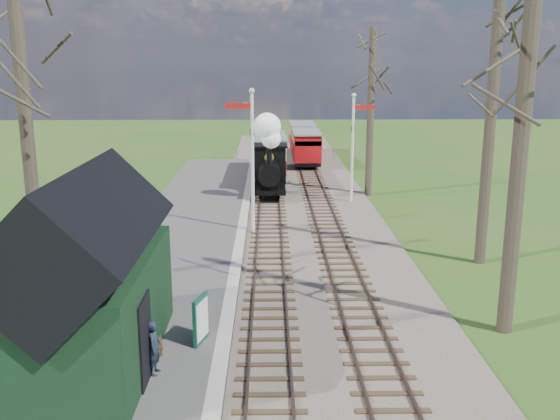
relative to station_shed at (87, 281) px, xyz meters
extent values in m
ellipsoid|color=#385B23|center=(-20.70, 56.00, -17.03)|extent=(57.60, 36.00, 16.20)
ellipsoid|color=#385B23|center=(14.30, 61.00, -20.31)|extent=(70.40, 44.00, 19.80)
ellipsoid|color=#385B23|center=(-3.70, 66.00, -18.67)|extent=(64.00, 40.00, 18.00)
cube|color=brown|center=(5.60, 18.00, -2.22)|extent=(8.00, 60.00, 0.10)
cube|color=brown|center=(3.80, 18.00, -2.13)|extent=(0.07, 60.00, 0.12)
cube|color=brown|center=(4.80, 18.00, -2.13)|extent=(0.07, 60.00, 0.12)
cube|color=#38281C|center=(4.30, 18.00, -2.17)|extent=(1.60, 60.00, 0.09)
cube|color=brown|center=(6.40, 18.00, -2.13)|extent=(0.07, 60.00, 0.12)
cube|color=brown|center=(7.40, 18.00, -2.13)|extent=(0.07, 60.00, 0.12)
cube|color=#38281C|center=(6.90, 18.00, -2.17)|extent=(1.60, 60.00, 0.09)
cube|color=#474442|center=(0.80, 10.00, -2.17)|extent=(5.00, 44.00, 0.20)
cube|color=#B2AD9E|center=(3.10, 10.00, -2.16)|extent=(0.40, 44.00, 0.21)
cube|color=black|center=(0.00, 0.00, -0.77)|extent=(3.00, 6.00, 2.60)
cube|color=black|center=(0.00, 0.00, 1.08)|extent=(3.25, 6.30, 3.25)
cube|color=black|center=(1.52, -1.00, -1.07)|extent=(0.06, 1.20, 2.00)
cylinder|color=silver|center=(3.60, 12.00, 0.73)|extent=(0.14, 0.14, 6.00)
sphere|color=silver|center=(3.60, 12.00, 3.83)|extent=(0.24, 0.24, 0.24)
cube|color=#B7140F|center=(3.05, 12.00, 3.23)|extent=(1.10, 0.08, 0.22)
cube|color=black|center=(3.60, 12.00, 2.13)|extent=(0.18, 0.06, 0.30)
cylinder|color=silver|center=(8.60, 18.00, 0.48)|extent=(0.14, 0.14, 5.50)
sphere|color=silver|center=(8.60, 18.00, 3.33)|extent=(0.24, 0.24, 0.24)
cube|color=#B7140F|center=(9.15, 18.00, 2.73)|extent=(1.10, 0.08, 0.22)
cube|color=black|center=(8.60, 18.00, 1.63)|extent=(0.18, 0.06, 0.30)
cylinder|color=#382D23|center=(-3.00, 5.00, 3.23)|extent=(0.41, 0.41, 11.00)
cylinder|color=#382D23|center=(10.80, 2.00, 3.73)|extent=(0.42, 0.42, 12.00)
cylinder|color=#382D23|center=(12.10, 8.00, 2.73)|extent=(0.40, 0.40, 10.00)
cylinder|color=#382D23|center=(9.80, 20.00, 2.23)|extent=(0.39, 0.39, 9.00)
cube|color=slate|center=(4.60, 32.00, -1.52)|extent=(12.60, 0.02, 0.01)
cube|color=slate|center=(4.60, 32.00, -1.82)|extent=(12.60, 0.02, 0.02)
cylinder|color=slate|center=(4.60, 32.00, -1.77)|extent=(0.08, 0.08, 1.00)
cube|color=black|center=(4.30, 19.48, -1.61)|extent=(1.71, 4.03, 0.25)
cylinder|color=black|center=(4.30, 18.87, -0.71)|extent=(1.11, 2.62, 1.11)
cube|color=black|center=(4.30, 20.69, -0.61)|extent=(1.81, 1.61, 2.02)
cylinder|color=black|center=(4.30, 17.86, 0.20)|extent=(0.28, 0.28, 0.81)
sphere|color=gold|center=(4.30, 19.17, 0.00)|extent=(0.52, 0.52, 0.52)
sphere|color=white|center=(4.40, 17.86, 1.16)|extent=(1.01, 1.01, 1.01)
sphere|color=white|center=(4.20, 17.96, 1.76)|extent=(1.41, 1.41, 1.41)
cylinder|color=black|center=(3.80, 18.27, -1.74)|extent=(0.10, 0.65, 0.65)
cylinder|color=black|center=(4.80, 18.27, -1.74)|extent=(0.10, 0.65, 0.65)
cube|color=black|center=(4.30, 25.48, -1.71)|extent=(1.92, 7.06, 0.30)
cube|color=maroon|center=(4.30, 25.48, -1.11)|extent=(2.02, 7.06, 0.91)
cube|color=beige|center=(4.30, 25.48, -0.20)|extent=(2.02, 7.06, 0.91)
cube|color=slate|center=(4.30, 25.48, 0.30)|extent=(2.12, 7.26, 0.12)
cube|color=black|center=(6.90, 29.62, -1.75)|extent=(1.74, 4.57, 0.27)
cube|color=#9E0D10|center=(6.90, 29.62, -1.20)|extent=(1.83, 4.57, 0.82)
cube|color=beige|center=(6.90, 29.62, -0.38)|extent=(1.83, 4.57, 0.82)
cube|color=slate|center=(6.90, 29.62, 0.08)|extent=(1.92, 4.75, 0.11)
cube|color=black|center=(6.90, 35.12, -1.75)|extent=(1.74, 4.57, 0.27)
cube|color=#9E0D10|center=(6.90, 35.12, -1.20)|extent=(1.83, 4.57, 0.82)
cube|color=beige|center=(6.90, 35.12, -0.38)|extent=(1.83, 4.57, 0.82)
cube|color=slate|center=(6.90, 35.12, 0.08)|extent=(1.92, 4.75, 0.11)
cube|color=#0F4831|center=(2.52, 1.03, -1.45)|extent=(0.32, 0.84, 1.24)
cube|color=silver|center=(2.57, 1.02, -1.45)|extent=(0.22, 0.71, 1.02)
cube|color=#452A18|center=(1.31, 0.83, -1.83)|extent=(0.74, 1.52, 0.06)
cube|color=#452A18|center=(1.13, 0.78, -1.55)|extent=(0.39, 1.43, 0.63)
cube|color=#452A18|center=(1.47, 0.20, -1.96)|extent=(0.06, 0.06, 0.21)
cube|color=#452A18|center=(1.16, 1.45, -1.96)|extent=(0.06, 0.06, 0.21)
imported|color=black|center=(1.64, -0.63, -1.42)|extent=(0.35, 0.50, 1.30)
camera|label=1|loc=(4.31, -13.92, 5.02)|focal=40.00mm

